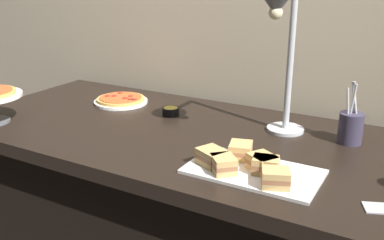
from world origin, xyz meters
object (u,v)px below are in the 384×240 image
at_px(pizza_plate_front, 121,100).
at_px(utensil_holder, 351,127).
at_px(sandwich_platter, 248,166).
at_px(sauce_cup_near, 171,111).
at_px(heat_lamp, 279,18).

distance_m(pizza_plate_front, utensil_holder, 1.01).
height_order(sandwich_platter, sauce_cup_near, sandwich_platter).
bearing_deg(pizza_plate_front, heat_lamp, -10.27).
xyz_separation_m(heat_lamp, pizza_plate_front, (-0.77, 0.14, -0.42)).
bearing_deg(utensil_holder, sandwich_platter, -118.48).
relative_size(pizza_plate_front, sauce_cup_near, 3.41).
distance_m(sauce_cup_near, utensil_holder, 0.72).
bearing_deg(sandwich_platter, pizza_plate_front, 153.42).
bearing_deg(sauce_cup_near, utensil_holder, 3.76).
bearing_deg(heat_lamp, sauce_cup_near, 168.20).
distance_m(heat_lamp, utensil_holder, 0.46).
distance_m(heat_lamp, sandwich_platter, 0.48).
relative_size(sandwich_platter, sauce_cup_near, 5.53).
bearing_deg(sauce_cup_near, pizza_plate_front, 172.24).
distance_m(pizza_plate_front, sauce_cup_near, 0.30).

